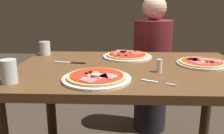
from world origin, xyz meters
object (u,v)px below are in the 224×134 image
Objects in this scene: dining_table at (130,87)px; fork at (156,82)px; water_glass_far at (45,49)px; pizza_across_left at (127,56)px; water_glass_near at (9,73)px; pizza_foreground at (97,77)px; diner_person at (152,69)px; knife at (72,63)px; pizza_across_right at (202,63)px; salt_shaker at (159,66)px.

dining_table is 0.31m from fork.
pizza_across_left is at bearing -5.83° from water_glass_far.
pizza_across_left is 0.52m from fork.
water_glass_near reaches higher than pizza_across_left.
water_glass_near reaches higher than pizza_foreground.
dining_table is 4.05× the size of pizza_foreground.
water_glass_far is 0.08× the size of diner_person.
pizza_foreground reaches higher than pizza_across_left.
pizza_across_left is 0.75m from water_glass_near.
pizza_foreground is 0.27× the size of diner_person.
pizza_across_left is at bearing 26.76° from knife.
diner_person reaches higher than pizza_across_left.
pizza_foreground is 3.44× the size of water_glass_far.
pizza_across_right is 0.31m from salt_shaker.
pizza_across_right is (0.42, -0.18, 0.00)m from pizza_across_left.
salt_shaker is at bearing 16.17° from water_glass_near.
diner_person is (0.21, 0.72, -0.09)m from dining_table.
diner_person is at bearing 49.46° from knife.
knife is (-0.18, 0.31, -0.01)m from pizza_foreground.
knife is at bearing 49.46° from diner_person.
salt_shaker is at bearing 76.58° from fork.
fork is (-0.31, -0.32, -0.01)m from pizza_across_right.
dining_table is 0.23m from salt_shaker.
knife is 0.51m from salt_shaker.
pizza_across_left and pizza_across_right have the same top height.
water_glass_far is (-0.56, 0.06, 0.03)m from pizza_across_left.
diner_person reaches higher than pizza_foreground.
pizza_across_right is 0.75m from knife.
salt_shaker is at bearing 84.88° from diner_person.
diner_person is (0.76, 1.02, -0.26)m from water_glass_near.
salt_shaker is at bearing -19.60° from knife.
diner_person is at bearing 73.51° from dining_table.
pizza_across_left is 0.56m from water_glass_far.
pizza_foreground is 0.67m from water_glass_far.
water_glass_far is at bearing 152.57° from dining_table.
pizza_foreground is 0.50m from pizza_across_left.
pizza_across_left is at bearing 156.35° from pizza_across_right.
water_glass_near is 0.42m from knife.
knife is (0.20, 0.37, -0.04)m from water_glass_near.
pizza_foreground is 0.64m from pizza_across_right.
pizza_across_right is (0.57, 0.30, 0.00)m from pizza_foreground.
dining_table is 0.32m from pizza_foreground.
water_glass_far is at bearing 92.81° from water_glass_near.
water_glass_far reaches higher than dining_table.
salt_shaker is (0.48, -0.17, 0.03)m from knife.
dining_table is 19.13× the size of salt_shaker.
knife reaches higher than fork.
water_glass_far is at bearing 139.94° from fork.
pizza_foreground is at bearing 174.14° from fork.
diner_person is (0.07, 0.82, -0.24)m from salt_shaker.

